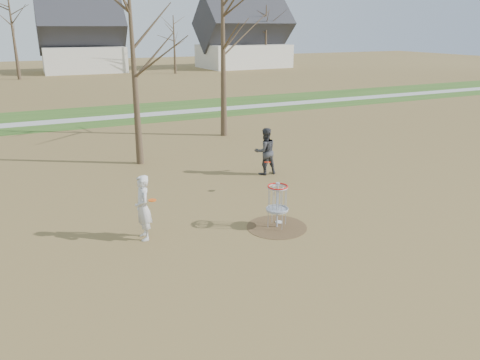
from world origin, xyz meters
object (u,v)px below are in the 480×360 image
player_standing (143,208)px  disc_grounded (279,222)px  player_throwing (265,151)px  disc_golf_basket (277,198)px

player_standing → disc_grounded: 4.12m
player_standing → player_throwing: bearing=124.2°
player_standing → disc_grounded: (3.97, -0.65, -0.91)m
player_standing → disc_grounded: bearing=81.5°
disc_grounded → disc_golf_basket: (-0.22, -0.26, 0.89)m
disc_grounded → player_standing: bearing=170.7°
player_throwing → player_standing: bearing=36.3°
player_throwing → disc_grounded: (-1.96, -4.56, -0.92)m
player_throwing → disc_golf_basket: (-2.18, -4.82, -0.03)m
disc_grounded → player_throwing: bearing=66.7°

